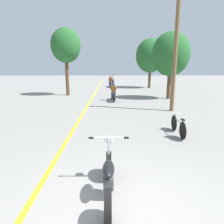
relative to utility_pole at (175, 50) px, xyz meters
The scene contains 11 objects.
ground_plane 10.23m from the utility_pole, 112.29° to the right, with size 120.00×120.00×0.00m, color gray.
lane_stripe_center 7.41m from the utility_pole, 145.22° to the left, with size 0.14×48.00×0.01m, color yellow.
utility_pole is the anchor object (origin of this frame).
roadside_tree_right_near 4.92m from the utility_pole, 76.59° to the left, with size 3.06×2.76×5.41m.
roadside_tree_right_far 13.75m from the utility_pole, 84.94° to the left, with size 3.61×3.25×6.06m.
roadside_tree_left 10.44m from the utility_pole, 138.38° to the left, with size 2.68×2.41×6.06m.
motorcycle_foreground 9.60m from the utility_pole, 114.61° to the right, with size 0.90×2.17×1.11m.
motorcycle_rider_lead 5.99m from the utility_pole, 132.82° to the left, with size 0.50×2.11×1.40m.
motorcycle_rider_mid 15.60m from the utility_pole, 104.30° to the left, with size 0.50×2.17×1.45m.
motorcycle_rider_far 22.38m from the utility_pole, 98.71° to the left, with size 0.50×2.09×1.44m.
bicycle_parked 5.54m from the utility_pole, 103.66° to the right, with size 0.44×1.70×0.77m.
Camera 1 is at (-0.09, -3.05, 2.63)m, focal length 32.00 mm.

